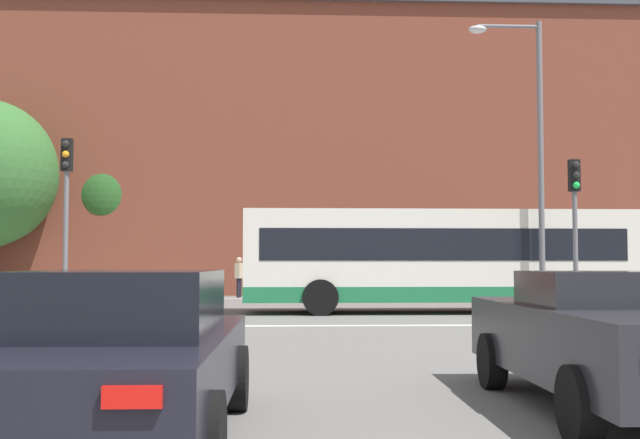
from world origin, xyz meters
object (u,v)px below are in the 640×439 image
at_px(car_saloon_left, 119,354).
at_px(traffic_light_near_left, 66,199).
at_px(bus_crossing_lead, 436,258).
at_px(street_lamp_junction, 529,138).
at_px(pedestrian_waiting, 239,274).
at_px(traffic_light_near_right, 575,212).
at_px(car_roadster_right, 617,338).

height_order(car_saloon_left, traffic_light_near_left, traffic_light_near_left).
height_order(bus_crossing_lead, street_lamp_junction, street_lamp_junction).
bearing_deg(traffic_light_near_left, pedestrian_waiting, 75.65).
relative_size(bus_crossing_lead, traffic_light_near_left, 2.50).
height_order(street_lamp_junction, pedestrian_waiting, street_lamp_junction).
bearing_deg(traffic_light_near_left, bus_crossing_lead, 19.85).
distance_m(traffic_light_near_right, street_lamp_junction, 3.09).
bearing_deg(car_saloon_left, traffic_light_near_right, 57.14).
relative_size(car_roadster_right, street_lamp_junction, 0.57).
xyz_separation_m(car_saloon_left, street_lamp_junction, (8.19, 15.14, 4.21)).
height_order(car_roadster_right, traffic_light_near_right, traffic_light_near_right).
bearing_deg(traffic_light_near_right, street_lamp_junction, 102.15).
height_order(traffic_light_near_right, street_lamp_junction, street_lamp_junction).
bearing_deg(pedestrian_waiting, traffic_light_near_left, 7.47).
bearing_deg(traffic_light_near_right, pedestrian_waiting, 123.09).
bearing_deg(bus_crossing_lead, car_saloon_left, -19.33).
height_order(bus_crossing_lead, traffic_light_near_left, traffic_light_near_left).
relative_size(car_roadster_right, traffic_light_near_left, 1.04).
distance_m(car_saloon_left, car_roadster_right, 4.79).
bearing_deg(car_saloon_left, pedestrian_waiting, 91.69).
relative_size(traffic_light_near_right, street_lamp_junction, 0.49).
distance_m(car_roadster_right, pedestrian_waiting, 26.25).
bearing_deg(traffic_light_near_right, car_saloon_left, -123.62).
bearing_deg(pedestrian_waiting, street_lamp_junction, 57.96).
distance_m(bus_crossing_lead, traffic_light_near_right, 4.80).
relative_size(traffic_light_near_right, pedestrian_waiting, 2.39).
distance_m(car_saloon_left, traffic_light_near_right, 15.75).
distance_m(street_lamp_junction, pedestrian_waiting, 15.15).
distance_m(car_saloon_left, pedestrian_waiting, 26.95).
bearing_deg(bus_crossing_lead, pedestrian_waiting, -148.20).
relative_size(traffic_light_near_left, street_lamp_junction, 0.55).
relative_size(car_saloon_left, car_roadster_right, 0.97).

